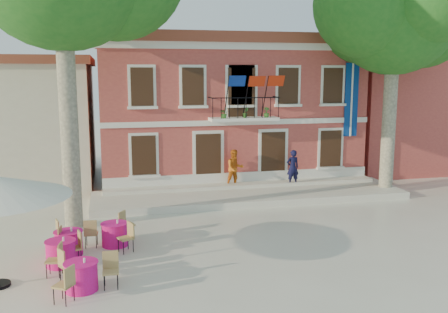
% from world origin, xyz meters
% --- Properties ---
extents(ground, '(90.00, 90.00, 0.00)m').
position_xyz_m(ground, '(0.00, 0.00, 0.00)').
color(ground, beige).
rests_on(ground, ground).
extents(main_building, '(13.50, 9.59, 7.50)m').
position_xyz_m(main_building, '(2.00, 9.99, 3.78)').
color(main_building, '#BC4F43').
rests_on(main_building, ground).
extents(neighbor_west, '(9.40, 9.40, 6.40)m').
position_xyz_m(neighbor_west, '(-9.50, 11.00, 3.22)').
color(neighbor_west, beige).
rests_on(neighbor_west, ground).
extents(neighbor_east, '(9.40, 9.40, 6.40)m').
position_xyz_m(neighbor_east, '(14.00, 11.00, 3.22)').
color(neighbor_east, '#BC4F43').
rests_on(neighbor_east, ground).
extents(terrace, '(14.00, 3.40, 0.30)m').
position_xyz_m(terrace, '(2.00, 4.40, 0.15)').
color(terrace, silver).
rests_on(terrace, ground).
extents(plane_tree_east, '(5.71, 5.71, 11.21)m').
position_xyz_m(plane_tree_east, '(8.57, 4.04, 8.28)').
color(plane_tree_east, '#A59E84').
rests_on(plane_tree_east, ground).
extents(pedestrian_navy, '(0.65, 0.45, 1.71)m').
position_xyz_m(pedestrian_navy, '(4.36, 5.27, 1.15)').
color(pedestrian_navy, black).
rests_on(pedestrian_navy, terrace).
extents(pedestrian_orange, '(0.93, 0.76, 1.77)m').
position_xyz_m(pedestrian_orange, '(1.59, 5.56, 1.19)').
color(pedestrian_orange, '#CC6418').
rests_on(pedestrian_orange, terrace).
extents(cafe_table_0, '(1.68, 1.87, 0.95)m').
position_xyz_m(cafe_table_0, '(-4.04, -0.65, 0.43)').
color(cafe_table_0, '#E1159B').
rests_on(cafe_table_0, ground).
extents(cafe_table_1, '(1.64, 1.87, 0.95)m').
position_xyz_m(cafe_table_1, '(-4.94, -3.95, 0.43)').
color(cafe_table_1, '#E1159B').
rests_on(cafe_table_1, ground).
extents(cafe_table_2, '(0.90, 1.96, 0.95)m').
position_xyz_m(cafe_table_2, '(-5.61, -2.07, 0.42)').
color(cafe_table_2, '#E1159B').
rests_on(cafe_table_2, ground).
extents(cafe_table_3, '(0.91, 1.96, 0.95)m').
position_xyz_m(cafe_table_3, '(-5.45, -1.19, 0.42)').
color(cafe_table_3, '#E1159B').
rests_on(cafe_table_3, ground).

